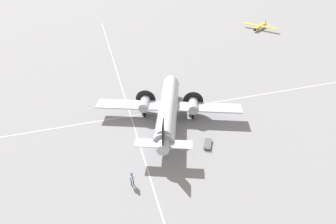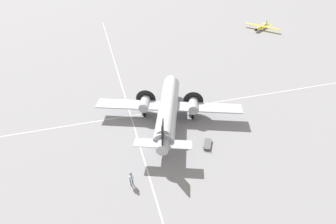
{
  "view_description": "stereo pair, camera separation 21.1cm",
  "coord_description": "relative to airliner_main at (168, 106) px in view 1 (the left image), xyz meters",
  "views": [
    {
      "loc": [
        31.8,
        -9.43,
        24.21
      ],
      "look_at": [
        0.0,
        0.0,
        1.82
      ],
      "focal_mm": 28.0,
      "sensor_mm": 36.0,
      "label": 1
    },
    {
      "loc": [
        31.86,
        -9.23,
        24.21
      ],
      "look_at": [
        0.0,
        0.0,
        1.82
      ],
      "focal_mm": 28.0,
      "sensor_mm": 36.0,
      "label": 2
    }
  ],
  "objects": [
    {
      "name": "ground_plane",
      "position": [
        0.44,
        -0.16,
        -2.65
      ],
      "size": [
        300.0,
        300.0,
        0.0
      ],
      "primitive_type": "plane",
      "color": "gray"
    },
    {
      "name": "apron_line_eastwest",
      "position": [
        0.44,
        -5.51,
        -2.65
      ],
      "size": [
        120.0,
        0.16,
        0.01
      ],
      "color": "silver",
      "rests_on": "ground_plane"
    },
    {
      "name": "apron_line_northsouth",
      "position": [
        -2.78,
        -0.16,
        -2.65
      ],
      "size": [
        0.16,
        120.0,
        0.01
      ],
      "color": "silver",
      "rests_on": "ground_plane"
    },
    {
      "name": "airliner_main",
      "position": [
        0.0,
        0.0,
        0.0
      ],
      "size": [
        18.83,
        22.09,
        6.2
      ],
      "rotation": [
        0.0,
        0.0,
        2.79
      ],
      "color": "#ADB2BC",
      "rests_on": "ground_plane"
    },
    {
      "name": "crew_foreground",
      "position": [
        11.29,
        -7.7,
        -1.52
      ],
      "size": [
        0.39,
        0.58,
        1.81
      ],
      "rotation": [
        0.0,
        0.0,
        -1.21
      ],
      "color": "navy",
      "rests_on": "ground_plane"
    },
    {
      "name": "suitcase_near_door",
      "position": [
        6.98,
        0.41,
        -2.38
      ],
      "size": [
        0.45,
        0.19,
        0.58
      ],
      "color": "#232328",
      "rests_on": "ground_plane"
    },
    {
      "name": "baggage_cart",
      "position": [
        7.36,
        3.55,
        -2.38
      ],
      "size": [
        2.48,
        1.99,
        0.56
      ],
      "rotation": [
        0.0,
        0.0,
        2.62
      ],
      "color": "#56565B",
      "rests_on": "ground_plane"
    },
    {
      "name": "light_aircraft_distant",
      "position": [
        -37.9,
        40.77,
        -1.79
      ],
      "size": [
        9.9,
        8.19,
        2.12
      ],
      "rotation": [
        0.0,
        0.0,
        5.3
      ],
      "color": "yellow",
      "rests_on": "ground_plane"
    }
  ]
}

